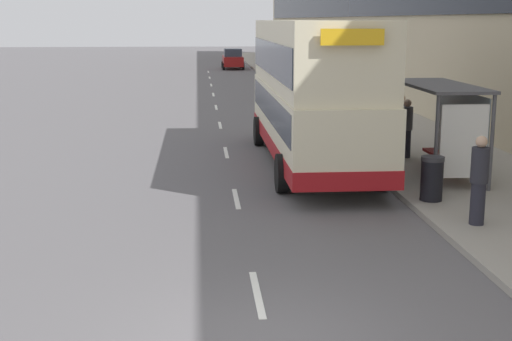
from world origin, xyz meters
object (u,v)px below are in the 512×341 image
Objects in this scene: bus_shelter at (449,113)px; litter_bin at (432,178)px; double_decker_bus_near at (312,90)px; pedestrian_1 at (401,122)px; pedestrian_at_shelter at (479,180)px; car_0 at (233,59)px; pedestrian_2 at (407,128)px.

bus_shelter is 4.00× the size of litter_bin.
double_decker_bus_near is 6.00× the size of pedestrian_1.
pedestrian_at_shelter is at bearing -101.52° from bus_shelter.
pedestrian_at_shelter is (-0.92, -4.54, -0.78)m from bus_shelter.
double_decker_bus_near reaches higher than bus_shelter.
pedestrian_1 is 6.74m from litter_bin.
double_decker_bus_near is 5.82× the size of pedestrian_at_shelter.
bus_shelter is 45.98m from car_0.
car_0 is (-3.53, 45.83, -0.99)m from bus_shelter.
pedestrian_2 reaches higher than car_0.
bus_shelter is at bearing -85.60° from car_0.
bus_shelter is at bearing 78.48° from pedestrian_at_shelter.
pedestrian_at_shelter is 1.03× the size of pedestrian_2.
pedestrian_2 is at bearing -98.44° from pedestrian_1.
bus_shelter reaches higher than pedestrian_1.
litter_bin is (2.30, -48.32, -0.22)m from car_0.
bus_shelter is 2.25× the size of pedestrian_at_shelter.
car_0 reaches higher than litter_bin.
car_0 is 2.50× the size of pedestrian_1.
pedestrian_at_shelter is at bearing -95.47° from pedestrian_1.
car_0 is at bearing 92.96° from pedestrian_at_shelter.
litter_bin is at bearing -99.97° from pedestrian_2.
bus_shelter is 0.39× the size of double_decker_bus_near.
pedestrian_1 is at bearing 84.53° from pedestrian_at_shelter.
car_0 is 2.51× the size of pedestrian_2.
bus_shelter is 4.16m from double_decker_bus_near.
litter_bin is (-1.22, -2.48, -1.21)m from bus_shelter.
pedestrian_at_shelter is 8.72m from pedestrian_1.
pedestrian_at_shelter is at bearing -71.37° from double_decker_bus_near.
pedestrian_1 is (3.43, -41.68, 0.18)m from car_0.
bus_shelter reaches higher than litter_bin.
bus_shelter is at bearing -88.71° from pedestrian_1.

